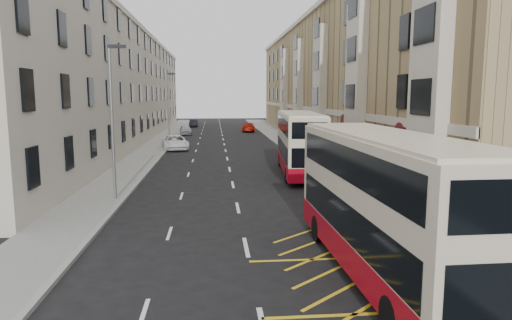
{
  "coord_description": "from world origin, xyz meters",
  "views": [
    {
      "loc": [
        -1.12,
        -12.25,
        5.59
      ],
      "look_at": [
        0.82,
        8.87,
        2.57
      ],
      "focal_mm": 32.0,
      "sensor_mm": 36.0,
      "label": 1
    }
  ],
  "objects": [
    {
      "name": "car_silver",
      "position": [
        -5.2,
        53.33,
        0.7
      ],
      "size": [
        2.01,
        4.26,
        1.41
      ],
      "primitive_type": "imported",
      "rotation": [
        0.0,
        0.0,
        0.08
      ],
      "color": "#A5A9AD",
      "rests_on": "ground"
    },
    {
      "name": "pavement_right",
      "position": [
        8.0,
        30.0,
        0.07
      ],
      "size": [
        4.0,
        120.0,
        0.15
      ],
      "primitive_type": "cube",
      "color": "slate",
      "rests_on": "ground"
    },
    {
      "name": "ground",
      "position": [
        0.0,
        0.0,
        0.0
      ],
      "size": [
        200.0,
        200.0,
        0.0
      ],
      "primitive_type": "plane",
      "color": "black",
      "rests_on": "ground"
    },
    {
      "name": "double_decker_rear",
      "position": [
        4.92,
        19.61,
        2.23
      ],
      "size": [
        3.39,
        11.12,
        4.37
      ],
      "rotation": [
        0.0,
        0.0,
        -0.08
      ],
      "color": "beige",
      "rests_on": "ground"
    },
    {
      "name": "terrace_left",
      "position": [
        -13.43,
        45.5,
        6.52
      ],
      "size": [
        9.18,
        79.0,
        13.25
      ],
      "color": "beige",
      "rests_on": "ground"
    },
    {
      "name": "street_lamp_near",
      "position": [
        -6.35,
        12.0,
        4.64
      ],
      "size": [
        0.93,
        0.18,
        8.0
      ],
      "color": "gray",
      "rests_on": "pavement_left"
    },
    {
      "name": "car_dark",
      "position": [
        -4.77,
        69.79,
        0.66
      ],
      "size": [
        1.53,
        4.03,
        1.31
      ],
      "primitive_type": "imported",
      "rotation": [
        0.0,
        0.0,
        -0.03
      ],
      "color": "black",
      "rests_on": "ground"
    },
    {
      "name": "pedestrian_far",
      "position": [
        7.94,
        7.94,
        0.93
      ],
      "size": [
        0.92,
        0.4,
        1.57
      ],
      "primitive_type": "imported",
      "rotation": [
        0.0,
        0.0,
        3.13
      ],
      "color": "black",
      "rests_on": "pavement_right"
    },
    {
      "name": "car_red",
      "position": [
        4.11,
        58.06,
        0.71
      ],
      "size": [
        2.27,
        5.01,
        1.42
      ],
      "primitive_type": "imported",
      "rotation": [
        0.0,
        0.0,
        3.08
      ],
      "color": "#9B0E02",
      "rests_on": "ground"
    },
    {
      "name": "guard_railing",
      "position": [
        6.25,
        5.75,
        0.86
      ],
      "size": [
        0.06,
        6.56,
        1.01
      ],
      "color": "red",
      "rests_on": "pavement_right"
    },
    {
      "name": "road_markings",
      "position": [
        0.0,
        45.0,
        0.01
      ],
      "size": [
        10.0,
        110.0,
        0.01
      ],
      "primitive_type": null,
      "color": "silver",
      "rests_on": "ground"
    },
    {
      "name": "double_decker_front",
      "position": [
        4.01,
        0.9,
        2.27
      ],
      "size": [
        2.74,
        11.21,
        4.46
      ],
      "rotation": [
        0.0,
        0.0,
        0.02
      ],
      "color": "beige",
      "rests_on": "ground"
    },
    {
      "name": "kerb_left",
      "position": [
        -6.0,
        30.0,
        0.07
      ],
      "size": [
        0.25,
        120.0,
        0.15
      ],
      "primitive_type": "cube",
      "color": "gray",
      "rests_on": "ground"
    },
    {
      "name": "kerb_right",
      "position": [
        6.0,
        30.0,
        0.07
      ],
      "size": [
        0.25,
        120.0,
        0.15
      ],
      "primitive_type": "cube",
      "color": "gray",
      "rests_on": "ground"
    },
    {
      "name": "street_lamp_far",
      "position": [
        -6.35,
        42.0,
        4.64
      ],
      "size": [
        0.93,
        0.18,
        8.0
      ],
      "color": "gray",
      "rests_on": "pavement_left"
    },
    {
      "name": "terrace_right",
      "position": [
        14.88,
        45.38,
        7.52
      ],
      "size": [
        10.75,
        79.0,
        15.25
      ],
      "color": "#A1885D",
      "rests_on": "ground"
    },
    {
      "name": "white_van",
      "position": [
        -5.2,
        35.4,
        0.74
      ],
      "size": [
        3.37,
        5.69,
        1.48
      ],
      "primitive_type": "imported",
      "rotation": [
        0.0,
        0.0,
        0.18
      ],
      "color": "white",
      "rests_on": "ground"
    },
    {
      "name": "pavement_left",
      "position": [
        -7.5,
        30.0,
        0.07
      ],
      "size": [
        3.0,
        120.0,
        0.15
      ],
      "primitive_type": "cube",
      "color": "slate",
      "rests_on": "ground"
    }
  ]
}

